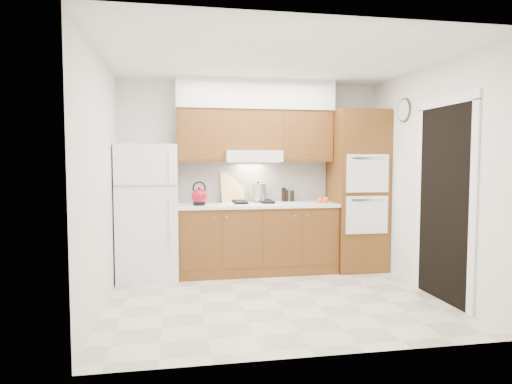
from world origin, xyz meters
The scene contains 26 objects.
floor centered at (0.00, 0.00, 0.00)m, with size 3.60×3.60×0.00m, color beige.
ceiling centered at (0.00, 0.00, 2.60)m, with size 3.60×3.60×0.00m, color white.
wall_back centered at (0.00, 1.50, 1.30)m, with size 3.60×0.02×2.60m, color silver.
wall_left centered at (-1.80, 0.00, 1.30)m, with size 0.02×3.00×2.60m, color silver.
wall_right centered at (1.80, 0.00, 1.30)m, with size 0.02×3.00×2.60m, color silver.
fridge centered at (-1.41, 1.14, 0.86)m, with size 0.75×0.72×1.72m, color white.
base_cabinets centered at (0.02, 1.20, 0.45)m, with size 2.11×0.60×0.90m, color brown.
countertop centered at (0.03, 1.19, 0.92)m, with size 2.13×0.62×0.04m, color white.
backsplash centered at (0.02, 1.49, 1.22)m, with size 2.11×0.03×0.56m, color white.
oven_cabinet centered at (1.44, 1.18, 1.10)m, with size 0.70×0.65×2.20m, color brown.
upper_cab_left centered at (-0.71, 1.33, 1.85)m, with size 0.63×0.33×0.70m, color brown.
upper_cab_right centered at (0.72, 1.33, 1.85)m, with size 0.73×0.33×0.70m, color brown.
range_hood centered at (-0.02, 1.27, 1.57)m, with size 0.75×0.45×0.15m, color silver.
upper_cab_over_hood centered at (-0.02, 1.33, 1.92)m, with size 0.75×0.33×0.55m, color brown.
soffit centered at (0.03, 1.32, 2.40)m, with size 2.13×0.36×0.40m, color silver.
cooktop centered at (-0.02, 1.21, 0.95)m, with size 0.74×0.50×0.01m, color white.
doorway centered at (1.79, -0.35, 1.05)m, with size 0.02×0.90×2.10m, color black.
wall_clock centered at (1.79, 0.55, 2.15)m, with size 0.30×0.30×0.02m, color #3F3833.
kettle centered at (-0.75, 1.09, 1.05)m, with size 0.20×0.20×0.20m, color maroon.
cutting_board centered at (-0.28, 1.45, 1.14)m, with size 0.33×0.02×0.44m, color #DEAD72.
stock_pot centered at (0.06, 1.32, 1.08)m, with size 0.22×0.22×0.23m, color silver.
condiment_a centered at (0.45, 1.45, 1.04)m, with size 0.05×0.05×0.20m, color black.
condiment_b centered at (0.50, 1.45, 1.02)m, with size 0.05×0.05×0.16m, color black.
condiment_c centered at (0.58, 1.45, 1.02)m, with size 0.05×0.05×0.15m, color black.
orange_near centered at (0.96, 1.12, 0.98)m, with size 0.09×0.09×0.09m, color orange.
orange_far centered at (0.90, 1.17, 0.98)m, with size 0.08×0.08×0.08m, color #FF520D.
Camera 1 is at (-1.08, -4.80, 1.52)m, focal length 32.00 mm.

